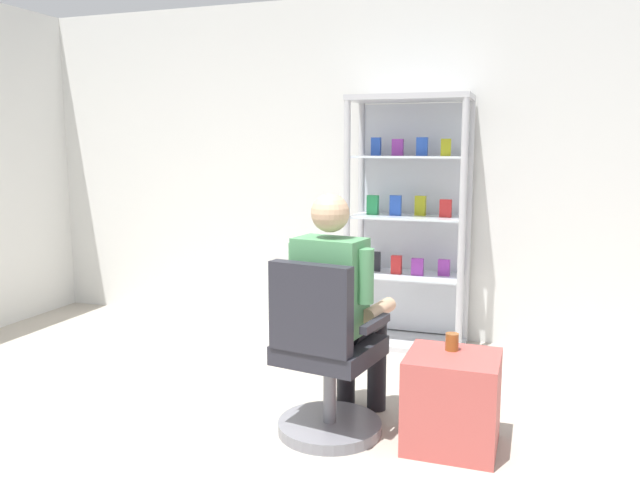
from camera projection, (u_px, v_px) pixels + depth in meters
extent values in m
cube|color=silver|center=(368.00, 168.00, 5.15)|extent=(6.00, 0.10, 2.70)
cylinder|color=#B7B7BC|center=(347.00, 224.00, 4.75)|extent=(0.05, 0.05, 1.90)
cylinder|color=#B7B7BC|center=(462.00, 229.00, 4.47)|extent=(0.05, 0.05, 1.90)
cylinder|color=#B7B7BC|center=(361.00, 218.00, 5.12)|extent=(0.05, 0.05, 1.90)
cylinder|color=#B7B7BC|center=(468.00, 223.00, 4.85)|extent=(0.05, 0.05, 1.90)
cube|color=#B7B7BC|center=(411.00, 98.00, 4.66)|extent=(0.90, 0.45, 0.04)
cube|color=#B7B7BC|center=(406.00, 342.00, 4.93)|extent=(0.90, 0.45, 0.04)
cube|color=silver|center=(413.00, 220.00, 5.00)|extent=(0.84, 0.02, 1.80)
cube|color=silver|center=(407.00, 275.00, 4.86)|extent=(0.82, 0.39, 0.02)
cube|color=black|center=(375.00, 261.00, 4.96)|extent=(0.09, 0.04, 0.15)
cube|color=red|center=(396.00, 265.00, 4.86)|extent=(0.08, 0.05, 0.14)
cube|color=purple|center=(417.00, 267.00, 4.80)|extent=(0.09, 0.04, 0.13)
cube|color=purple|center=(444.00, 268.00, 4.78)|extent=(0.09, 0.04, 0.13)
cube|color=silver|center=(408.00, 217.00, 4.79)|extent=(0.82, 0.39, 0.02)
cube|color=#268C4C|center=(373.00, 205.00, 4.86)|extent=(0.09, 0.05, 0.15)
cube|color=#264CB2|center=(396.00, 205.00, 4.80)|extent=(0.09, 0.04, 0.15)
cube|color=#999919|center=(420.00, 206.00, 4.79)|extent=(0.09, 0.05, 0.15)
cube|color=red|center=(446.00, 208.00, 4.68)|extent=(0.09, 0.05, 0.13)
cube|color=silver|center=(409.00, 157.00, 4.72)|extent=(0.82, 0.39, 0.02)
cube|color=#264CB2|center=(376.00, 147.00, 4.82)|extent=(0.07, 0.04, 0.14)
cube|color=purple|center=(398.00, 147.00, 4.78)|extent=(0.09, 0.04, 0.12)
cube|color=#264CB2|center=(422.00, 147.00, 4.68)|extent=(0.08, 0.04, 0.14)
cube|color=#999919|center=(446.00, 147.00, 4.58)|extent=(0.08, 0.05, 0.12)
cylinder|color=slate|center=(330.00, 427.00, 3.42)|extent=(0.56, 0.56, 0.06)
cylinder|color=slate|center=(330.00, 390.00, 3.39)|extent=(0.07, 0.07, 0.41)
cube|color=#26262D|center=(330.00, 350.00, 3.36)|extent=(0.55, 0.55, 0.10)
cube|color=#26262D|center=(310.00, 308.00, 3.14)|extent=(0.45, 0.15, 0.45)
cube|color=#26262D|center=(375.00, 324.00, 3.21)|extent=(0.09, 0.30, 0.04)
cube|color=#26262D|center=(288.00, 311.00, 3.46)|extent=(0.09, 0.30, 0.04)
cylinder|color=black|center=(363.00, 325.00, 3.47)|extent=(0.20, 0.42, 0.14)
cylinder|color=black|center=(377.00, 363.00, 3.69)|extent=(0.11, 0.11, 0.56)
cylinder|color=black|center=(331.00, 320.00, 3.57)|extent=(0.20, 0.42, 0.14)
cylinder|color=black|center=(346.00, 358.00, 3.78)|extent=(0.11, 0.11, 0.56)
cube|color=#4C8C59|center=(330.00, 285.00, 3.31)|extent=(0.39, 0.28, 0.50)
sphere|color=tan|center=(330.00, 213.00, 3.25)|extent=(0.20, 0.20, 0.20)
cylinder|color=#4C8C59|center=(365.00, 276.00, 3.20)|extent=(0.09, 0.09, 0.28)
cylinder|color=tan|center=(379.00, 310.00, 3.39)|extent=(0.13, 0.31, 0.08)
cylinder|color=#4C8C59|center=(297.00, 269.00, 3.39)|extent=(0.09, 0.09, 0.28)
cylinder|color=tan|center=(313.00, 302.00, 3.58)|extent=(0.13, 0.31, 0.08)
cube|color=#B24C47|center=(452.00, 401.00, 3.23)|extent=(0.46, 0.43, 0.49)
cylinder|color=brown|center=(452.00, 342.00, 3.27)|extent=(0.07, 0.07, 0.09)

